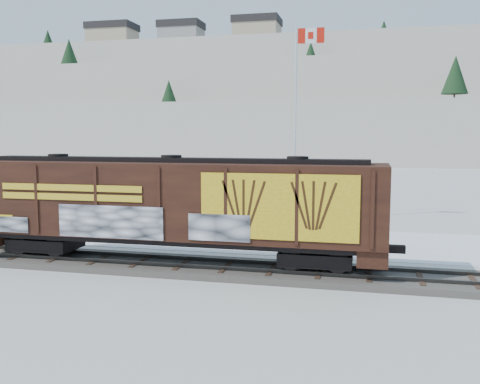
% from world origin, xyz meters
% --- Properties ---
extents(ground, '(500.00, 500.00, 0.00)m').
position_xyz_m(ground, '(0.00, 0.00, 0.00)').
color(ground, white).
rests_on(ground, ground).
extents(rail_track, '(50.00, 3.40, 0.43)m').
position_xyz_m(rail_track, '(0.00, 0.00, 0.15)').
color(rail_track, '#59544C').
rests_on(rail_track, ground).
extents(parking_strip, '(40.00, 8.00, 0.03)m').
position_xyz_m(parking_strip, '(0.00, 7.50, 0.01)').
color(parking_strip, white).
rests_on(parking_strip, ground).
extents(hillside, '(360.00, 110.00, 93.00)m').
position_xyz_m(hillside, '(-0.05, 139.79, 14.37)').
color(hillside, white).
rests_on(hillside, ground).
extents(hopper_railcar, '(18.48, 3.06, 4.54)m').
position_xyz_m(hopper_railcar, '(-2.53, -0.01, 2.96)').
color(hopper_railcar, black).
rests_on(hopper_railcar, rail_track).
extents(flagpole, '(2.30, 0.90, 13.14)m').
position_xyz_m(flagpole, '(1.13, 14.19, 4.98)').
color(flagpole, silver).
rests_on(flagpole, ground).
extents(car_silver, '(5.00, 3.07, 1.59)m').
position_xyz_m(car_silver, '(-4.81, 6.68, 0.82)').
color(car_silver, '#A1A3A8').
rests_on(car_silver, parking_strip).
extents(car_white, '(5.15, 2.06, 1.66)m').
position_xyz_m(car_white, '(1.95, 6.77, 0.86)').
color(car_white, silver).
rests_on(car_white, parking_strip).
extents(car_dark, '(4.82, 3.03, 1.30)m').
position_xyz_m(car_dark, '(2.97, 7.59, 0.68)').
color(car_dark, black).
rests_on(car_dark, parking_strip).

